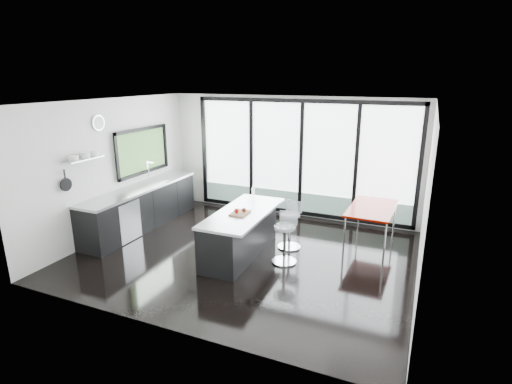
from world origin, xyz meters
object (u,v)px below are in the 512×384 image
at_px(bar_stool_near, 285,244).
at_px(bar_stool_far, 289,231).
at_px(red_table, 371,226).
at_px(island, 240,232).

distance_m(bar_stool_near, bar_stool_far, 0.66).
relative_size(bar_stool_near, red_table, 0.48).
bearing_deg(red_table, bar_stool_far, -150.91).
bearing_deg(bar_stool_far, island, -127.72).
bearing_deg(island, red_table, 33.72).
height_order(bar_stool_near, bar_stool_far, bar_stool_far).
xyz_separation_m(island, bar_stool_near, (0.87, 0.01, -0.09)).
height_order(island, bar_stool_near, island).
bearing_deg(red_table, bar_stool_near, -131.92).
bearing_deg(island, bar_stool_far, 41.30).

